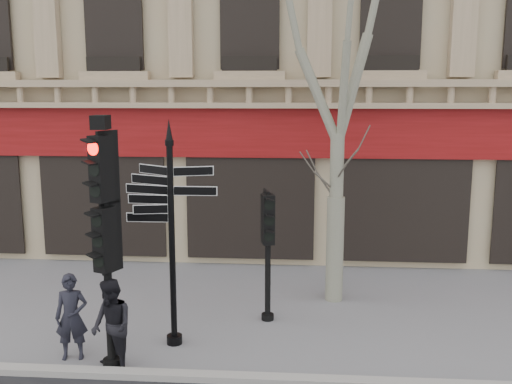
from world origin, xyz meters
TOP-DOWN VIEW (x-y plane):
  - ground at (0.00, 0.00)m, footprint 80.00×80.00m
  - kerb at (0.00, -1.40)m, footprint 80.00×0.25m
  - fingerpost at (-1.00, -0.07)m, footprint 2.01×2.01m
  - traffic_signal_main at (-1.87, -1.07)m, footprint 0.57×0.50m
  - traffic_signal_secondary at (0.67, 1.19)m, footprint 0.51×0.42m
  - plane_tree at (2.10, 2.45)m, footprint 3.44×3.44m
  - pedestrian_a at (-2.65, -0.79)m, footprint 0.62×0.47m
  - pedestrian_b at (-1.80, -1.19)m, footprint 0.97×0.98m

SIDE VIEW (x-z plane):
  - ground at x=0.00m, z-range 0.00..0.00m
  - kerb at x=0.00m, z-range 0.00..0.12m
  - pedestrian_a at x=-2.65m, z-range 0.00..1.54m
  - pedestrian_b at x=-1.80m, z-range 0.00..1.60m
  - traffic_signal_secondary at x=0.67m, z-range 0.52..3.16m
  - traffic_signal_main at x=-1.87m, z-range 0.56..4.84m
  - fingerpost at x=-1.00m, z-range 0.72..4.90m
  - plane_tree at x=2.10m, z-range 1.85..10.99m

